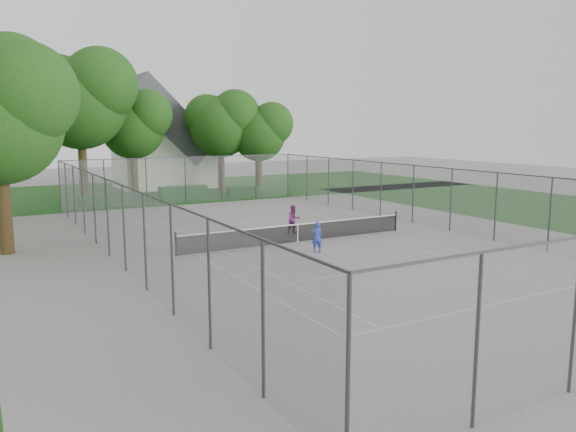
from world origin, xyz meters
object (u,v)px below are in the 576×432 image
tennis_net (298,232)px  woman_player (294,219)px  house (163,143)px  girl_player (317,237)px

tennis_net → woman_player: woman_player is taller
house → woman_player: size_ratio=6.68×
tennis_net → girl_player: (-0.41, -2.48, 0.22)m
tennis_net → woman_player: (0.94, 2.03, 0.28)m
house → woman_player: house is taller
woman_player → tennis_net: bearing=-115.2°
girl_player → woman_player: bearing=-91.0°
girl_player → woman_player: woman_player is taller
tennis_net → woman_player: bearing=65.1°
girl_player → woman_player: (1.36, 4.51, 0.06)m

